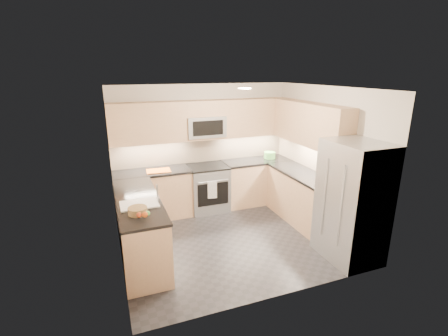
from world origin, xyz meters
TOP-DOWN VIEW (x-y plane):
  - floor at (0.00, 0.00)m, footprint 3.60×3.20m
  - ceiling at (0.00, 0.00)m, footprint 3.60×3.20m
  - wall_back at (0.00, 1.60)m, footprint 3.60×0.02m
  - wall_front at (0.00, -1.60)m, footprint 3.60×0.02m
  - wall_left at (-1.80, 0.00)m, footprint 0.02×3.20m
  - wall_right at (1.80, 0.00)m, footprint 0.02×3.20m
  - base_cab_back_left at (-1.09, 1.30)m, footprint 1.42×0.60m
  - base_cab_back_right at (1.09, 1.30)m, footprint 1.42×0.60m
  - base_cab_right at (1.50, 0.15)m, footprint 0.60×1.70m
  - base_cab_peninsula at (-1.50, 0.00)m, footprint 0.60×2.00m
  - countertop_back_left at (-1.09, 1.30)m, footprint 1.42×0.63m
  - countertop_back_right at (1.09, 1.30)m, footprint 1.42×0.63m
  - countertop_right at (1.50, 0.15)m, footprint 0.63×1.70m
  - countertop_peninsula at (-1.50, 0.00)m, footprint 0.63×2.00m
  - upper_cab_back at (0.00, 1.43)m, footprint 3.60×0.35m
  - upper_cab_right at (1.62, 0.28)m, footprint 0.35×1.95m
  - backsplash_back at (0.00, 1.60)m, footprint 3.60×0.01m
  - backsplash_right at (1.80, 0.45)m, footprint 0.01×2.30m
  - gas_range at (0.00, 1.28)m, footprint 0.76×0.65m
  - range_cooktop at (0.00, 1.28)m, footprint 0.76×0.65m
  - oven_door_glass at (0.00, 0.95)m, footprint 0.62×0.02m
  - oven_handle at (0.00, 0.93)m, footprint 0.60×0.02m
  - microwave at (0.00, 1.40)m, footprint 0.76×0.40m
  - microwave_door at (0.00, 1.20)m, footprint 0.60×0.01m
  - refrigerator at (1.45, -1.15)m, footprint 0.70×0.90m
  - fridge_handle_left at (1.08, -1.33)m, footprint 0.02×0.02m
  - fridge_handle_right at (1.08, -0.97)m, footprint 0.02×0.02m
  - sink_basin at (-1.50, -0.25)m, footprint 0.52×0.38m
  - faucet at (-1.24, -0.25)m, footprint 0.03×0.03m
  - utensil_bowl at (1.41, 1.32)m, footprint 0.26×0.26m
  - cutting_board at (-0.97, 1.24)m, footprint 0.46×0.34m
  - fruit_basket at (-1.55, -0.55)m, footprint 0.32×0.32m
  - fruit_apple at (-1.56, -0.84)m, footprint 0.07×0.07m
  - fruit_pear at (-1.46, -0.83)m, footprint 0.06×0.06m
  - dish_towel_check at (-0.03, 0.91)m, footprint 0.18×0.04m
  - fruit_orange at (-1.49, -0.85)m, footprint 0.07×0.07m

SIDE VIEW (x-z plane):
  - floor at x=0.00m, z-range 0.00..0.00m
  - base_cab_back_left at x=-1.09m, z-range 0.00..0.90m
  - base_cab_back_right at x=1.09m, z-range 0.00..0.90m
  - base_cab_right at x=1.50m, z-range 0.00..0.90m
  - base_cab_peninsula at x=-1.50m, z-range 0.00..0.90m
  - oven_door_glass at x=0.00m, z-range 0.22..0.68m
  - gas_range at x=0.00m, z-range 0.00..0.91m
  - dish_towel_check at x=-0.03m, z-range 0.38..0.72m
  - oven_handle at x=0.00m, z-range 0.71..0.73m
  - sink_basin at x=-1.50m, z-range 0.80..0.96m
  - refrigerator at x=1.45m, z-range 0.00..1.80m
  - range_cooktop at x=0.00m, z-range 0.90..0.93m
  - countertop_back_left at x=-1.09m, z-range 0.90..0.94m
  - countertop_back_right at x=1.09m, z-range 0.90..0.94m
  - countertop_right at x=1.50m, z-range 0.90..0.94m
  - countertop_peninsula at x=-1.50m, z-range 0.90..0.94m
  - cutting_board at x=-0.97m, z-range 0.94..0.95m
  - fridge_handle_left at x=1.08m, z-range 0.35..1.55m
  - fridge_handle_right at x=1.08m, z-range 0.35..1.55m
  - fruit_basket at x=-1.55m, z-range 0.94..1.03m
  - utensil_bowl at x=1.41m, z-range 0.94..1.08m
  - fruit_orange at x=-1.49m, z-range 1.02..1.09m
  - fruit_apple at x=-1.56m, z-range 1.02..1.09m
  - fruit_pear at x=-1.46m, z-range 1.02..1.09m
  - faucet at x=-1.24m, z-range 0.94..1.22m
  - backsplash_back at x=0.00m, z-range 0.94..1.45m
  - backsplash_right at x=1.80m, z-range 0.94..1.45m
  - wall_back at x=0.00m, z-range 0.00..2.50m
  - wall_front at x=0.00m, z-range 0.00..2.50m
  - wall_left at x=-1.80m, z-range 0.00..2.50m
  - wall_right at x=1.80m, z-range 0.00..2.50m
  - microwave at x=0.00m, z-range 1.50..1.90m
  - microwave_door at x=0.00m, z-range 1.56..1.84m
  - upper_cab_back at x=0.00m, z-range 1.45..2.20m
  - upper_cab_right at x=1.62m, z-range 1.45..2.20m
  - ceiling at x=0.00m, z-range 2.49..2.51m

